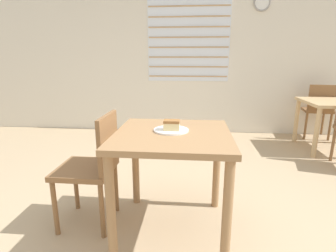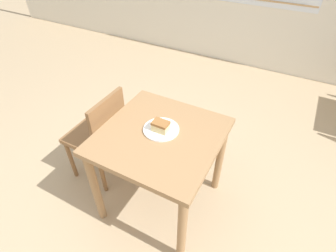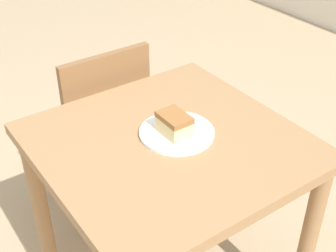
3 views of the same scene
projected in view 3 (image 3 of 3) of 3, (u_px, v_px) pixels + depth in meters
The scene contains 4 objects.
dining_table_near at pixel (169, 171), 1.59m from camera, with size 0.80×0.81×0.77m.
chair_near_window at pixel (97, 124), 2.09m from camera, with size 0.41×0.41×0.88m.
plate at pixel (177, 132), 1.54m from camera, with size 0.25×0.25×0.01m.
cake_slice at pixel (174, 124), 1.51m from camera, with size 0.11×0.08×0.07m.
Camera 3 is at (0.98, -0.52, 1.65)m, focal length 50.00 mm.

